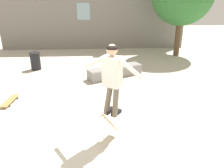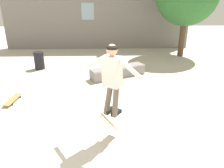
{
  "view_description": "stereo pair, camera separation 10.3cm",
  "coord_description": "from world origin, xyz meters",
  "px_view_note": "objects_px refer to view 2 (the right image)",
  "views": [
    {
      "loc": [
        0.27,
        -3.53,
        2.84
      ],
      "look_at": [
        0.51,
        0.36,
        1.28
      ],
      "focal_mm": 35.0,
      "sensor_mm": 36.0,
      "label": 1
    },
    {
      "loc": [
        0.37,
        -3.54,
        2.84
      ],
      "look_at": [
        0.51,
        0.36,
        1.28
      ],
      "focal_mm": 35.0,
      "sensor_mm": 36.0,
      "label": 2
    }
  ],
  "objects_px": {
    "trash_bin": "(39,60)",
    "skateboard_flipping": "(110,122)",
    "skate_ledge": "(118,72)",
    "skater": "(112,75)",
    "skateboard_resting": "(13,99)"
  },
  "relations": [
    {
      "from": "trash_bin",
      "to": "skater",
      "type": "bearing_deg",
      "value": -60.32
    },
    {
      "from": "trash_bin",
      "to": "skateboard_resting",
      "type": "bearing_deg",
      "value": -89.09
    },
    {
      "from": "skate_ledge",
      "to": "trash_bin",
      "type": "height_order",
      "value": "trash_bin"
    },
    {
      "from": "skate_ledge",
      "to": "trash_bin",
      "type": "bearing_deg",
      "value": 135.15
    },
    {
      "from": "skate_ledge",
      "to": "skateboard_resting",
      "type": "distance_m",
      "value": 3.78
    },
    {
      "from": "skater",
      "to": "skateboard_flipping",
      "type": "xyz_separation_m",
      "value": [
        -0.05,
        -0.07,
        -1.01
      ]
    },
    {
      "from": "trash_bin",
      "to": "skateboard_flipping",
      "type": "relative_size",
      "value": 1.07
    },
    {
      "from": "skate_ledge",
      "to": "skateboard_resting",
      "type": "relative_size",
      "value": 2.53
    },
    {
      "from": "skateboard_flipping",
      "to": "skateboard_resting",
      "type": "height_order",
      "value": "skateboard_flipping"
    },
    {
      "from": "skate_ledge",
      "to": "skateboard_resting",
      "type": "xyz_separation_m",
      "value": [
        -3.19,
        -2.03,
        -0.13
      ]
    },
    {
      "from": "trash_bin",
      "to": "skateboard_flipping",
      "type": "xyz_separation_m",
      "value": [
        2.83,
        -5.12,
        0.08
      ]
    },
    {
      "from": "trash_bin",
      "to": "skateboard_resting",
      "type": "height_order",
      "value": "trash_bin"
    },
    {
      "from": "trash_bin",
      "to": "skater",
      "type": "relative_size",
      "value": 0.51
    },
    {
      "from": "skateboard_flipping",
      "to": "skateboard_resting",
      "type": "relative_size",
      "value": 0.81
    },
    {
      "from": "skate_ledge",
      "to": "skater",
      "type": "distance_m",
      "value": 4.17
    }
  ]
}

